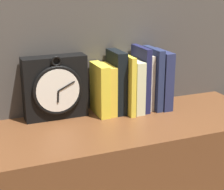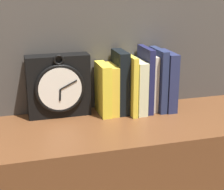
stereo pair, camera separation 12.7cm
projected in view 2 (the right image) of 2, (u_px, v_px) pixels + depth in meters
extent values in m
cube|color=black|center=(58.00, 86.00, 1.36)|extent=(0.23, 0.07, 0.23)
torus|color=black|center=(60.00, 89.00, 1.32)|extent=(0.18, 0.01, 0.18)
cylinder|color=white|center=(60.00, 89.00, 1.32)|extent=(0.15, 0.01, 0.15)
cube|color=black|center=(60.00, 95.00, 1.32)|extent=(0.01, 0.00, 0.04)
cube|color=black|center=(69.00, 85.00, 1.32)|extent=(0.06, 0.00, 0.03)
torus|color=black|center=(59.00, 60.00, 1.29)|extent=(0.04, 0.01, 0.04)
cube|color=yellow|center=(102.00, 89.00, 1.38)|extent=(0.04, 0.13, 0.19)
cube|color=yellow|center=(111.00, 89.00, 1.39)|extent=(0.03, 0.12, 0.18)
cube|color=black|center=(120.00, 82.00, 1.40)|extent=(0.04, 0.12, 0.23)
cube|color=yellow|center=(129.00, 84.00, 1.39)|extent=(0.02, 0.15, 0.22)
cube|color=beige|center=(137.00, 86.00, 1.41)|extent=(0.04, 0.14, 0.20)
cube|color=#1B1D47|center=(145.00, 79.00, 1.41)|extent=(0.02, 0.14, 0.24)
cube|color=beige|center=(150.00, 82.00, 1.43)|extent=(0.02, 0.12, 0.21)
cube|color=navy|center=(158.00, 79.00, 1.43)|extent=(0.03, 0.14, 0.24)
cube|color=navy|center=(166.00, 81.00, 1.43)|extent=(0.04, 0.14, 0.22)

